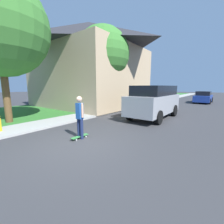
% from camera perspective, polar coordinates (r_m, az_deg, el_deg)
% --- Properties ---
extents(ground_plane, '(120.00, 120.00, 0.00)m').
position_cam_1_polar(ground_plane, '(5.77, -13.19, -11.53)').
color(ground_plane, '#333335').
extents(lawn, '(10.00, 80.00, 0.08)m').
position_cam_1_polar(lawn, '(15.52, -14.93, 1.88)').
color(lawn, '#2D6B28').
rests_on(lawn, ground_plane).
extents(sidewalk, '(1.80, 80.00, 0.10)m').
position_cam_1_polar(sidewalk, '(12.36, -2.33, 0.31)').
color(sidewalk, '#9E9E99').
rests_on(sidewalk, ground_plane).
extents(house, '(10.76, 9.41, 8.39)m').
position_cam_1_polar(house, '(16.70, -8.58, 17.75)').
color(house, tan).
rests_on(house, lawn).
extents(lawn_tree_far, '(4.36, 4.36, 6.81)m').
position_cam_1_polar(lawn_tree_far, '(13.17, -3.53, 21.21)').
color(lawn_tree_far, brown).
rests_on(lawn_tree_far, lawn).
extents(suv_parked, '(2.04, 4.88, 2.12)m').
position_cam_1_polar(suv_parked, '(10.20, 15.83, 4.18)').
color(suv_parked, gray).
rests_on(suv_parked, ground_plane).
extents(car_down_street, '(1.88, 4.56, 1.47)m').
position_cam_1_polar(car_down_street, '(22.44, 31.46, 4.83)').
color(car_down_street, navy).
rests_on(car_down_street, ground_plane).
extents(skateboarder, '(0.41, 0.22, 1.69)m').
position_cam_1_polar(skateboarder, '(6.01, -12.19, -1.29)').
color(skateboarder, '#192347').
rests_on(skateboarder, ground_plane).
extents(skateboard, '(0.21, 0.80, 0.10)m').
position_cam_1_polar(skateboard, '(6.23, -12.17, -9.09)').
color(skateboard, '#337F3D').
rests_on(skateboard, ground_plane).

